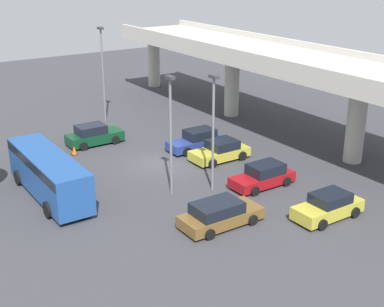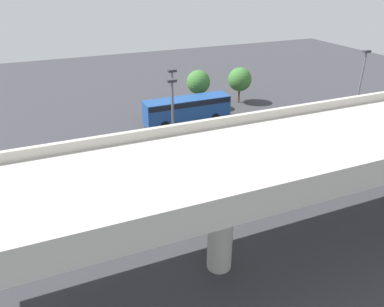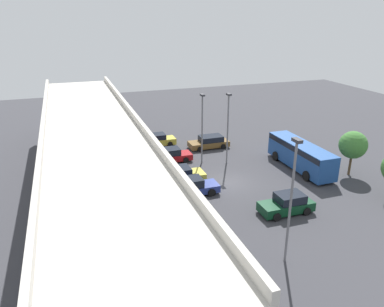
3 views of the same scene
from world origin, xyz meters
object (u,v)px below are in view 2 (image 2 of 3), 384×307
shuttle_bus (187,108)px  tree_front_left (240,79)px  lamp_post_near_aisle (173,107)px  tree_front_centre (198,82)px  parked_car_5 (96,200)px  parked_car_4 (116,157)px  lamp_post_mid_lot (359,89)px  lamp_post_by_overpass (173,119)px  parked_car_0 (281,126)px  traffic_cone (257,125)px  parked_car_3 (171,182)px  parked_car_2 (239,172)px  parked_car_1 (269,164)px

shuttle_bus → tree_front_left: (-8.47, -3.87, 1.22)m
lamp_post_near_aisle → tree_front_centre: size_ratio=1.68×
parked_car_5 → tree_front_left: size_ratio=1.01×
parked_car_4 → lamp_post_mid_lot: bearing=81.3°
lamp_post_near_aisle → lamp_post_by_overpass: lamp_post_near_aisle is taller
parked_car_0 → lamp_post_by_overpass: lamp_post_by_overpass is taller
tree_front_left → traffic_cone: bearing=73.9°
parked_car_4 → lamp_post_by_overpass: (-4.21, 2.54, 3.74)m
parked_car_0 → lamp_post_mid_lot: size_ratio=0.53×
parked_car_3 → shuttle_bus: (-6.27, -12.17, 0.94)m
lamp_post_near_aisle → traffic_cone: lamp_post_near_aisle is taller
parked_car_2 → lamp_post_mid_lot: size_ratio=0.52×
tree_front_centre → lamp_post_near_aisle: bearing=56.2°
shuttle_bus → lamp_post_by_overpass: size_ratio=1.22×
parked_car_1 → parked_car_0: bearing=-41.8°
parked_car_1 → parked_car_2: (2.86, 0.13, -0.04)m
parked_car_3 → shuttle_bus: size_ratio=0.48×
parked_car_0 → lamp_post_near_aisle: lamp_post_near_aisle is taller
lamp_post_near_aisle → lamp_post_mid_lot: (-16.99, 3.38, 0.43)m
lamp_post_near_aisle → lamp_post_mid_lot: 17.33m
parked_car_2 → lamp_post_by_overpass: size_ratio=0.58×
parked_car_3 → parked_car_4: (2.83, -5.64, -0.00)m
parked_car_0 → parked_car_5: 20.26m
parked_car_2 → traffic_cone: 11.11m
parked_car_1 → lamp_post_by_overpass: (6.90, -3.50, 3.70)m
parked_car_4 → lamp_post_mid_lot: size_ratio=0.57×
lamp_post_by_overpass → traffic_cone: (-11.07, -4.97, -4.11)m
parked_car_3 → parked_car_4: 6.32m
parked_car_0 → parked_car_1: size_ratio=0.97×
lamp_post_near_aisle → parked_car_1: bearing=134.7°
parked_car_4 → lamp_post_by_overpass: lamp_post_by_overpass is taller
lamp_post_by_overpass → tree_front_centre: size_ratio=1.66×
parked_car_0 → lamp_post_mid_lot: lamp_post_mid_lot is taller
tree_front_centre → traffic_cone: tree_front_centre is taller
parked_car_4 → lamp_post_mid_lot: (-22.15, 3.40, 4.21)m
parked_car_4 → lamp_post_mid_lot: 22.80m
parked_car_4 → lamp_post_near_aisle: lamp_post_near_aisle is taller
parked_car_0 → lamp_post_near_aisle: 12.09m
parked_car_4 → tree_front_left: size_ratio=1.12×
parked_car_1 → parked_car_5: size_ratio=1.06×
tree_front_centre → lamp_post_by_overpass: bearing=58.5°
lamp_post_by_overpass → tree_front_left: lamp_post_by_overpass is taller
parked_car_0 → tree_front_left: tree_front_left is taller
parked_car_3 → parked_car_4: bearing=26.7°
parked_car_2 → parked_car_3: bearing=84.5°
shuttle_bus → lamp_post_by_overpass: bearing=61.6°
parked_car_0 → tree_front_centre: tree_front_centre is taller
parked_car_1 → parked_car_2: parked_car_1 is taller
parked_car_0 → lamp_post_by_overpass: (12.46, 2.72, 3.68)m
lamp_post_mid_lot → tree_front_left: size_ratio=1.97×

